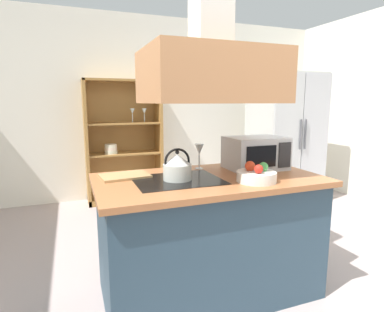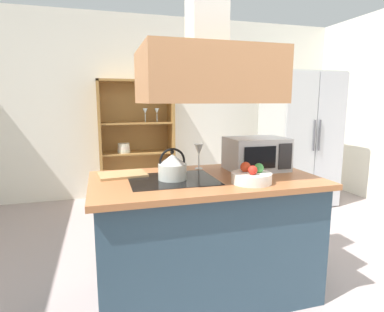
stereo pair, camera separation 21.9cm
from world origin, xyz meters
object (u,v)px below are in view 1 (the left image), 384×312
(microwave, at_px, (256,153))
(fruit_bowl, at_px, (256,175))
(kettle, at_px, (177,167))
(cutting_board, at_px, (125,176))
(dish_cabinet, at_px, (123,148))
(refrigerator, at_px, (285,138))
(wine_glass_on_counter, at_px, (199,150))

(microwave, bearing_deg, fruit_bowl, -121.04)
(kettle, height_order, microwave, microwave)
(cutting_board, relative_size, fruit_bowl, 1.25)
(cutting_board, xyz_separation_m, fruit_bowl, (0.82, -0.45, 0.04))
(dish_cabinet, bearing_deg, refrigerator, -21.34)
(kettle, height_order, cutting_board, kettle)
(refrigerator, height_order, wine_glass_on_counter, refrigerator)
(dish_cabinet, xyz_separation_m, cutting_board, (-0.36, -2.38, 0.14))
(refrigerator, xyz_separation_m, dish_cabinet, (-2.19, 0.86, -0.15))
(dish_cabinet, relative_size, wine_glass_on_counter, 8.49)
(dish_cabinet, bearing_deg, cutting_board, -98.56)
(cutting_board, height_order, fruit_bowl, fruit_bowl)
(fruit_bowl, bearing_deg, dish_cabinet, 99.30)
(fruit_bowl, bearing_deg, refrigerator, 48.88)
(kettle, bearing_deg, dish_cabinet, 89.39)
(wine_glass_on_counter, distance_m, fruit_bowl, 0.58)
(dish_cabinet, xyz_separation_m, wine_glass_on_counter, (0.26, -2.30, 0.28))
(microwave, height_order, wine_glass_on_counter, microwave)
(refrigerator, xyz_separation_m, kettle, (-2.22, -1.74, 0.07))
(fruit_bowl, bearing_deg, wine_glass_on_counter, 111.16)
(microwave, bearing_deg, dish_cabinet, 105.68)
(dish_cabinet, xyz_separation_m, kettle, (-0.03, -2.60, 0.22))
(kettle, xyz_separation_m, wine_glass_on_counter, (0.29, 0.30, 0.06))
(refrigerator, relative_size, kettle, 8.26)
(dish_cabinet, distance_m, microwave, 2.57)
(refrigerator, xyz_separation_m, microwave, (-1.50, -1.60, 0.11))
(fruit_bowl, bearing_deg, kettle, 154.42)
(refrigerator, distance_m, fruit_bowl, 2.63)
(dish_cabinet, height_order, cutting_board, dish_cabinet)
(wine_glass_on_counter, bearing_deg, cutting_board, -172.86)
(refrigerator, bearing_deg, cutting_board, -149.14)
(cutting_board, relative_size, microwave, 0.74)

